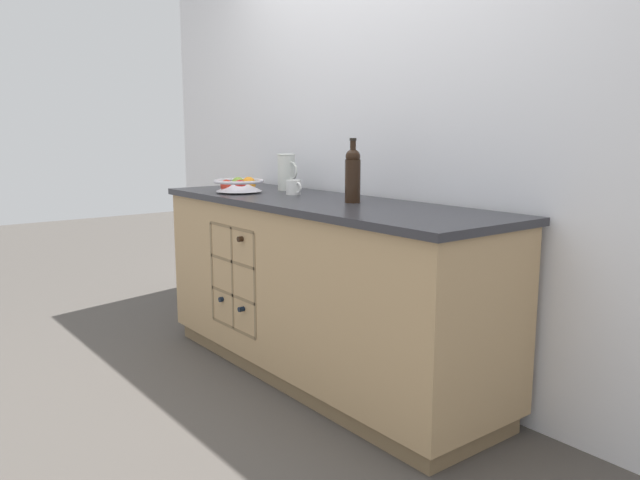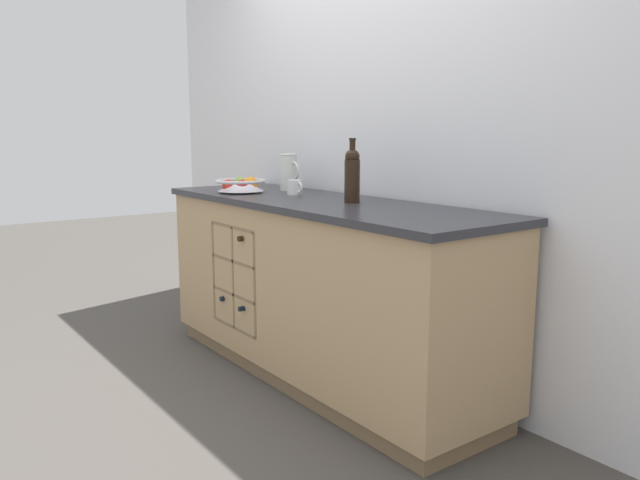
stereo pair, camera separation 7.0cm
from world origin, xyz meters
The scene contains 7 objects.
ground_plane centered at (0.00, 0.00, 0.00)m, with size 14.00×14.00×0.00m, color #4C4742.
back_wall centered at (0.00, 0.38, 1.27)m, with size 4.54×0.06×2.55m, color white.
kitchen_island centered at (0.00, 0.00, 0.48)m, with size 2.18×0.68×0.94m.
fruit_bowl centered at (-0.59, -0.13, 0.99)m, with size 0.28×0.28×0.09m.
white_pitcher centered at (-0.55, 0.17, 1.05)m, with size 0.16×0.11×0.21m.
ceramic_mug centered at (-0.31, 0.06, 0.98)m, with size 0.12×0.08×0.08m.
standing_wine_bottle centered at (0.20, 0.05, 1.08)m, with size 0.08×0.08×0.31m.
Camera 2 is at (2.54, -1.87, 1.28)m, focal length 35.00 mm.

